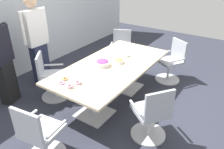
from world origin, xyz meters
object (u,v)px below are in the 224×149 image
office_chair_3 (152,116)px  conference_table (112,71)px  office_chair_0 (121,51)px  snack_bowl_cookies (119,61)px  office_chair_2 (40,136)px  person_standing_0 (1,59)px  snack_bowl_candy_mix (103,63)px  person_standing_1 (37,40)px  office_chair_1 (51,79)px  office_chair_4 (171,63)px  plate_stack (125,55)px  donut_platter (70,82)px

office_chair_3 → conference_table: bearing=100.2°
office_chair_0 → snack_bowl_cookies: size_ratio=5.17×
office_chair_2 → person_standing_0: (0.59, 1.62, 0.48)m
conference_table → office_chair_0: 1.53m
snack_bowl_candy_mix → snack_bowl_cookies: (0.26, -0.18, -0.01)m
snack_bowl_candy_mix → person_standing_1: bearing=95.8°
office_chair_0 → snack_bowl_candy_mix: 1.64m
office_chair_1 → office_chair_4: same height
conference_table → office_chair_2: size_ratio=2.64×
office_chair_2 → snack_bowl_candy_mix: (1.57, 0.14, 0.40)m
office_chair_4 → office_chair_0: bearing=32.5°
office_chair_1 → person_standing_0: bearing=-87.0°
office_chair_1 → plate_stack: bearing=95.1°
person_standing_0 → snack_bowl_candy_mix: bearing=102.5°
donut_platter → office_chair_2: bearing=-166.7°
office_chair_4 → person_standing_0: 3.39m
snack_bowl_cookies → office_chair_3: bearing=-123.2°
office_chair_0 → office_chair_2: same height
office_chair_2 → plate_stack: (2.18, 0.04, 0.36)m
person_standing_0 → plate_stack: person_standing_0 is taller
conference_table → snack_bowl_cookies: size_ratio=13.62×
donut_platter → plate_stack: 1.39m
snack_bowl_candy_mix → donut_platter: (-0.77, 0.05, -0.04)m
office_chair_2 → office_chair_3: same height
office_chair_4 → snack_bowl_cookies: 1.45m
conference_table → office_chair_4: 1.55m
person_standing_1 → snack_bowl_cookies: 1.77m
office_chair_1 → office_chair_3: 2.08m
conference_table → office_chair_1: 1.20m
person_standing_0 → office_chair_1: bearing=112.9°
office_chair_1 → person_standing_0: size_ratio=0.54×
person_standing_0 → plate_stack: (1.59, -1.58, -0.11)m
office_chair_0 → person_standing_1: 2.01m
snack_bowl_cookies → office_chair_0: bearing=29.9°
office_chair_2 → office_chair_3: size_ratio=1.00×
office_chair_2 → person_standing_0: 1.79m
person_standing_1 → person_standing_0: bearing=4.1°
conference_table → office_chair_2: office_chair_2 is taller
office_chair_4 → person_standing_1: 2.89m
office_chair_1 → person_standing_0: 0.92m
office_chair_0 → plate_stack: size_ratio=4.42×
office_chair_3 → plate_stack: bearing=83.4°
office_chair_4 → person_standing_0: person_standing_0 is taller
person_standing_1 → donut_platter: (-0.62, -1.48, -0.21)m
conference_table → snack_bowl_cookies: 0.22m
office_chair_0 → office_chair_2: (-3.07, -0.67, 0.00)m
conference_table → person_standing_0: size_ratio=1.41×
office_chair_1 → plate_stack: (1.05, -1.01, 0.36)m
office_chair_2 → plate_stack: size_ratio=4.42×
office_chair_4 → person_standing_0: size_ratio=0.54×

